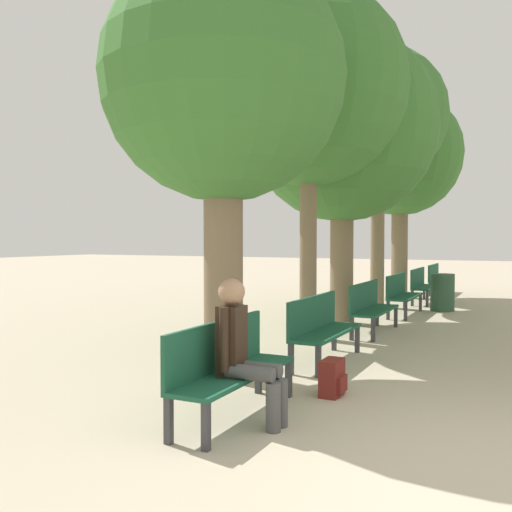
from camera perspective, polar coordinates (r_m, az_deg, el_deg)
ground_plane at (r=4.65m, az=21.78°, el=-19.21°), size 80.00×80.00×0.00m
bench_row_0 at (r=5.38m, az=-2.88°, el=-10.60°), size 0.44×1.76×0.88m
bench_row_1 at (r=7.71m, az=6.46°, el=-6.83°), size 0.44×1.76×0.88m
bench_row_2 at (r=10.16m, az=11.34°, el=-4.76°), size 0.44×1.76×0.88m
bench_row_3 at (r=12.66m, az=14.29°, el=-3.49°), size 0.44×1.76×0.88m
bench_row_4 at (r=15.18m, az=16.25°, el=-2.63°), size 0.44×1.76×0.88m
bench_row_5 at (r=17.72m, az=17.66°, el=-2.01°), size 0.44×1.76×0.88m
tree_row_0 at (r=7.09m, az=-3.32°, el=16.86°), size 2.93×2.93×5.02m
tree_row_1 at (r=9.78m, az=5.28°, el=16.42°), size 3.25×3.25×5.77m
tree_row_2 at (r=11.40m, az=8.63°, el=12.50°), size 3.66×3.66×5.63m
tree_row_3 at (r=14.22m, az=12.13°, el=13.43°), size 3.25×3.25×6.19m
tree_row_4 at (r=16.54m, az=14.22°, el=9.71°), size 3.40×3.40×5.68m
person_seated at (r=5.13m, az=-1.30°, el=-9.18°), size 0.63×0.36×1.30m
backpack at (r=6.17m, az=7.66°, el=-12.00°), size 0.23×0.34×0.38m
trash_bin at (r=13.64m, az=18.14°, el=-3.48°), size 0.53×0.53×0.84m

